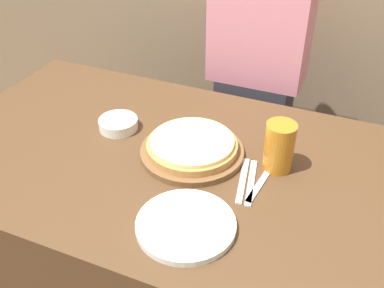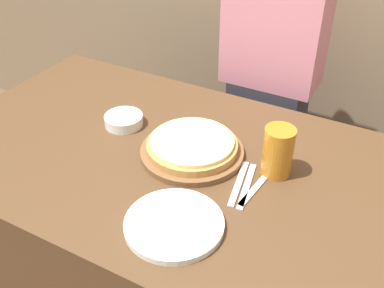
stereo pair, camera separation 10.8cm
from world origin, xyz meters
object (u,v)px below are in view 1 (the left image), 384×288
side_bowl (118,124)px  spoon (260,185)px  dinner_plate (186,225)px  diner_person (254,99)px  fork (243,180)px  beer_glass (279,145)px  dinner_knife (251,182)px  pizza_on_board (192,148)px

side_bowl → spoon: 0.53m
dinner_plate → diner_person: (-0.08, 0.91, -0.13)m
side_bowl → diner_person: (0.31, 0.58, -0.14)m
side_bowl → fork: side_bowl is taller
beer_glass → side_bowl: 0.55m
dinner_knife → fork: bearing=180.0°
dinner_plate → pizza_on_board: bearing=110.1°
pizza_on_board → side_bowl: (-0.29, 0.04, -0.01)m
side_bowl → spoon: side_bowl is taller
pizza_on_board → side_bowl: bearing=172.0°
dinner_knife → spoon: bearing=0.0°
diner_person → pizza_on_board: bearing=-92.5°
beer_glass → diner_person: bearing=111.6°
dinner_plate → fork: dinner_plate is taller
dinner_knife → spoon: 0.03m
beer_glass → dinner_plate: bearing=-114.4°
pizza_on_board → beer_glass: beer_glass is taller
beer_glass → diner_person: 0.66m
fork → dinner_knife: (0.02, 0.00, 0.00)m
pizza_on_board → beer_glass: bearing=8.8°
beer_glass → fork: bearing=-126.4°
diner_person → side_bowl: bearing=-118.3°
fork → diner_person: 0.71m
fork → spoon: size_ratio=1.17×
dinner_plate → side_bowl: bearing=139.7°
beer_glass → side_bowl: bearing=180.0°
beer_glass → dinner_knife: size_ratio=0.75×
fork → spoon: (0.05, 0.00, 0.00)m
beer_glass → spoon: beer_glass is taller
dinner_knife → spoon: (0.03, 0.00, 0.00)m
pizza_on_board → side_bowl: size_ratio=2.46×
side_bowl → diner_person: 0.67m
side_bowl → dinner_knife: (0.49, -0.10, -0.02)m
diner_person → dinner_knife: bearing=-75.0°
diner_person → beer_glass: bearing=-68.4°
fork → dinner_knife: size_ratio=1.00×
beer_glass → spoon: size_ratio=0.88×
pizza_on_board → beer_glass: 0.27m
fork → dinner_knife: same height
pizza_on_board → fork: (0.18, -0.06, -0.02)m
pizza_on_board → fork: 0.20m
spoon → diner_person: diner_person is taller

